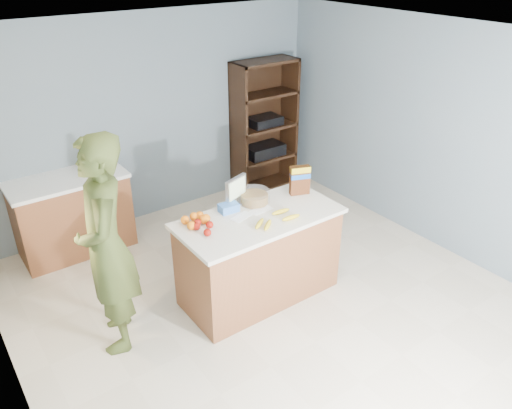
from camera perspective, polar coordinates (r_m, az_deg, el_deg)
floor at (r=4.95m, az=2.42°, el=-11.85°), size 4.50×5.00×0.02m
walls at (r=4.10m, az=2.89°, el=6.21°), size 4.52×5.02×2.51m
counter_peninsula at (r=4.89m, az=0.35°, el=-6.29°), size 1.56×0.76×0.90m
back_cabinet at (r=5.95m, az=-20.22°, el=-1.08°), size 1.24×0.62×0.90m
shelving_unit at (r=7.00m, az=0.71°, el=8.73°), size 0.90×0.40×1.80m
person at (r=4.24m, az=-16.73°, el=-4.64°), size 0.67×0.82×1.93m
knife_block at (r=5.76m, az=-18.53°, el=4.54°), size 0.12×0.10×0.31m
envelopes at (r=4.68m, az=-0.50°, el=-1.01°), size 0.46×0.16×0.00m
bananas at (r=4.54m, az=2.17°, el=-1.70°), size 0.49×0.24×0.04m
apples at (r=4.42m, az=-6.11°, el=-2.52°), size 0.18×0.27×0.07m
oranges at (r=4.53m, az=-6.79°, el=-1.69°), size 0.25×0.21×0.08m
blue_carton at (r=4.70m, az=-3.14°, el=-0.37°), size 0.19×0.13×0.08m
salad_bowl at (r=4.84m, az=-0.19°, el=0.82°), size 0.30×0.30×0.13m
tv at (r=4.78m, az=-2.30°, el=1.74°), size 0.28×0.12×0.28m
cereal_box at (r=4.99m, az=5.04°, el=3.03°), size 0.21×0.14×0.30m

